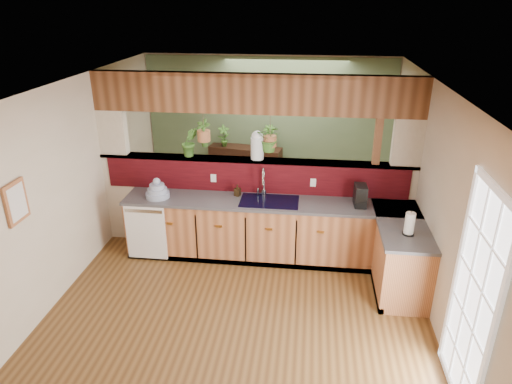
# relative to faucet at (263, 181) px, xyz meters

# --- Properties ---
(ground) EXTENTS (4.60, 7.00, 0.01)m
(ground) POSITION_rel_faucet_xyz_m (-0.15, -1.13, -1.14)
(ground) COLOR brown
(ground) RESTS_ON ground
(ceiling) EXTENTS (4.60, 7.00, 0.01)m
(ceiling) POSITION_rel_faucet_xyz_m (-0.15, -1.13, 1.46)
(ceiling) COLOR brown
(ceiling) RESTS_ON ground
(wall_back) EXTENTS (4.60, 0.02, 2.60)m
(wall_back) POSITION_rel_faucet_xyz_m (-0.15, 2.37, 0.16)
(wall_back) COLOR beige
(wall_back) RESTS_ON ground
(wall_left) EXTENTS (0.02, 7.00, 2.60)m
(wall_left) POSITION_rel_faucet_xyz_m (-2.45, -1.13, 0.16)
(wall_left) COLOR beige
(wall_left) RESTS_ON ground
(wall_right) EXTENTS (0.02, 7.00, 2.60)m
(wall_right) POSITION_rel_faucet_xyz_m (2.15, -1.13, 0.16)
(wall_right) COLOR beige
(wall_right) RESTS_ON ground
(pass_through_partition) EXTENTS (4.60, 0.21, 2.60)m
(pass_through_partition) POSITION_rel_faucet_xyz_m (-0.12, 0.21, 0.05)
(pass_through_partition) COLOR beige
(pass_through_partition) RESTS_ON ground
(pass_through_ledge) EXTENTS (4.60, 0.21, 0.04)m
(pass_through_ledge) POSITION_rel_faucet_xyz_m (-0.15, 0.22, 0.23)
(pass_through_ledge) COLOR brown
(pass_through_ledge) RESTS_ON ground
(header_beam) EXTENTS (4.60, 0.15, 0.55)m
(header_beam) POSITION_rel_faucet_xyz_m (-0.15, 0.22, 1.19)
(header_beam) COLOR brown
(header_beam) RESTS_ON ground
(sage_backwall) EXTENTS (4.55, 0.02, 2.55)m
(sage_backwall) POSITION_rel_faucet_xyz_m (-0.15, 2.35, 0.16)
(sage_backwall) COLOR #546B49
(sage_backwall) RESTS_ON ground
(countertop) EXTENTS (4.14, 1.52, 0.90)m
(countertop) POSITION_rel_faucet_xyz_m (0.69, -0.26, -0.69)
(countertop) COLOR #985A34
(countertop) RESTS_ON ground
(dishwasher) EXTENTS (0.58, 0.03, 0.82)m
(dishwasher) POSITION_rel_faucet_xyz_m (-1.63, -0.47, -0.68)
(dishwasher) COLOR white
(dishwasher) RESTS_ON ground
(navy_sink) EXTENTS (0.82, 0.50, 0.18)m
(navy_sink) POSITION_rel_faucet_xyz_m (0.10, -0.16, -0.32)
(navy_sink) COLOR black
(navy_sink) RESTS_ON countertop
(french_door) EXTENTS (0.06, 1.02, 2.16)m
(french_door) POSITION_rel_faucet_xyz_m (2.12, -2.43, -0.09)
(french_door) COLOR white
(french_door) RESTS_ON ground
(framed_print) EXTENTS (0.04, 0.35, 0.45)m
(framed_print) POSITION_rel_faucet_xyz_m (-2.42, -1.93, 0.41)
(framed_print) COLOR #985A34
(framed_print) RESTS_ON wall_left
(faucet) EXTENTS (0.19, 0.19, 0.44)m
(faucet) POSITION_rel_faucet_xyz_m (0.00, 0.00, 0.00)
(faucet) COLOR #B7B7B2
(faucet) RESTS_ON countertop
(dish_stack) EXTENTS (0.34, 0.34, 0.30)m
(dish_stack) POSITION_rel_faucet_xyz_m (-1.49, -0.21, -0.15)
(dish_stack) COLOR #929FBD
(dish_stack) RESTS_ON countertop
(soap_dispenser) EXTENTS (0.10, 0.10, 0.17)m
(soap_dispenser) POSITION_rel_faucet_xyz_m (-0.37, -0.02, -0.15)
(soap_dispenser) COLOR #362713
(soap_dispenser) RESTS_ON countertop
(coffee_maker) EXTENTS (0.16, 0.27, 0.30)m
(coffee_maker) POSITION_rel_faucet_xyz_m (1.35, -0.15, -0.10)
(coffee_maker) COLOR black
(coffee_maker) RESTS_ON countertop
(paper_towel) EXTENTS (0.14, 0.14, 0.30)m
(paper_towel) POSITION_rel_faucet_xyz_m (1.86, -0.92, -0.10)
(paper_towel) COLOR black
(paper_towel) RESTS_ON countertop
(glass_jar) EXTENTS (0.19, 0.19, 0.42)m
(glass_jar) POSITION_rel_faucet_xyz_m (-0.11, 0.22, 0.46)
(glass_jar) COLOR silver
(glass_jar) RESTS_ON pass_through_ledge
(ledge_plant_left) EXTENTS (0.30, 0.27, 0.43)m
(ledge_plant_left) POSITION_rel_faucet_xyz_m (-1.10, 0.22, 0.47)
(ledge_plant_left) COLOR #386924
(ledge_plant_left) RESTS_ON pass_through_ledge
(hanging_plant_a) EXTENTS (0.24, 0.19, 0.52)m
(hanging_plant_a) POSITION_rel_faucet_xyz_m (-0.89, 0.22, 0.73)
(hanging_plant_a) COLOR brown
(hanging_plant_a) RESTS_ON header_beam
(hanging_plant_b) EXTENTS (0.40, 0.36, 0.50)m
(hanging_plant_b) POSITION_rel_faucet_xyz_m (0.07, 0.22, 0.73)
(hanging_plant_b) COLOR brown
(hanging_plant_b) RESTS_ON header_beam
(shelving_console) EXTENTS (1.40, 0.60, 0.90)m
(shelving_console) POSITION_rel_faucet_xyz_m (-0.56, 2.12, -0.64)
(shelving_console) COLOR black
(shelving_console) RESTS_ON ground
(shelf_plant_a) EXTENTS (0.25, 0.21, 0.41)m
(shelf_plant_a) POSITION_rel_faucet_xyz_m (-0.97, 2.12, 0.02)
(shelf_plant_a) COLOR #386924
(shelf_plant_a) RESTS_ON shelving_console
(shelf_plant_b) EXTENTS (0.26, 0.26, 0.43)m
(shelf_plant_b) POSITION_rel_faucet_xyz_m (-0.12, 2.12, 0.03)
(shelf_plant_b) COLOR #386924
(shelf_plant_b) RESTS_ON shelving_console
(floor_plant) EXTENTS (0.84, 0.79, 0.74)m
(floor_plant) POSITION_rel_faucet_xyz_m (0.78, 1.03, -0.77)
(floor_plant) COLOR #386924
(floor_plant) RESTS_ON ground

